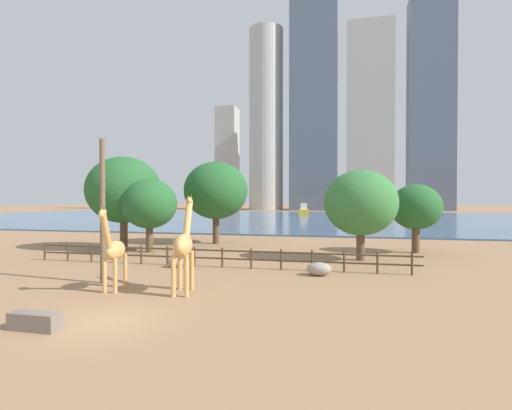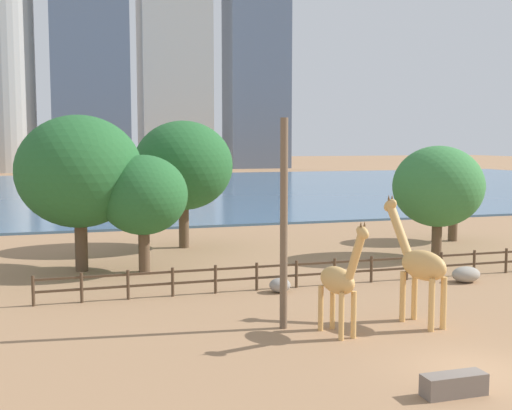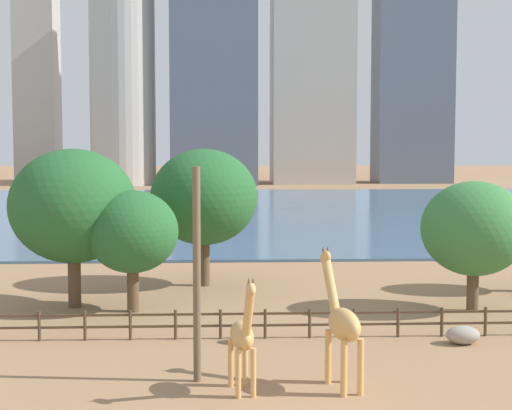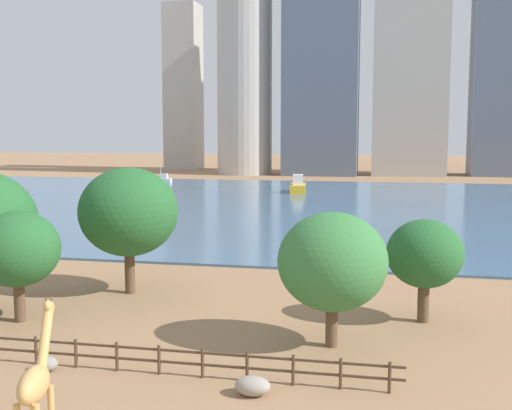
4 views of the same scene
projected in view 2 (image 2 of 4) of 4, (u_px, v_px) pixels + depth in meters
The scene contains 19 objects.
ground_plane at pixel (143, 188), 95.30m from camera, with size 400.00×400.00×0.00m, color #9E7551.
harbor_water at pixel (146, 189), 92.43m from camera, with size 180.00×86.00×0.20m, color #476B8C.
giraffe_tall at pixel (420, 264), 23.97m from camera, with size 1.33×3.42×4.78m.
giraffe_companion at pixel (340, 281), 22.55m from camera, with size 1.06×2.75×4.22m.
utility_pole at pixel (284, 224), 23.27m from camera, with size 0.28×0.28×7.71m, color brown.
boulder_near_fence at pixel (466, 274), 31.32m from camera, with size 1.45×1.04×0.78m, color gray.
boulder_by_pole at pixel (280, 285), 29.23m from camera, with size 0.99×0.88×0.66m, color gray.
feeding_trough at pixel (454, 385), 17.33m from camera, with size 1.80×0.60×0.60m, color #72665B.
enclosure_fence at pixel (319, 270), 30.47m from camera, with size 26.12×0.14×1.30m.
tree_left_large at pixel (438, 187), 37.91m from camera, with size 5.34×5.34×6.63m.
tree_center_broad at pixel (79, 172), 33.60m from camera, with size 6.57×6.57×8.26m.
tree_right_tall at pixel (183, 166), 41.20m from camera, with size 6.37×6.37×8.21m.
tree_left_small at pixel (454, 186), 44.18m from camera, with size 4.18×4.18×5.71m.
tree_right_small at pixel (143, 195), 33.48m from camera, with size 4.65×4.65×6.18m.
boat_ferry at pixel (456, 178), 99.65m from camera, with size 5.86×6.88×2.96m.
boat_sailboat at pixel (114, 176), 107.67m from camera, with size 3.39×7.29×3.09m.
skyline_block_central at pixel (256, 15), 167.61m from camera, with size 15.91×11.36×79.74m, color slate.
skyline_block_left at pixel (2, 14), 143.89m from camera, with size 13.41×13.41×71.16m, color #B7B2A8.
skyline_block_right at pixel (174, 27), 159.63m from camera, with size 17.19×13.28×70.84m, color #B7B2A8.
Camera 2 is at (-11.78, -15.83, 6.83)m, focal length 45.00 mm.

